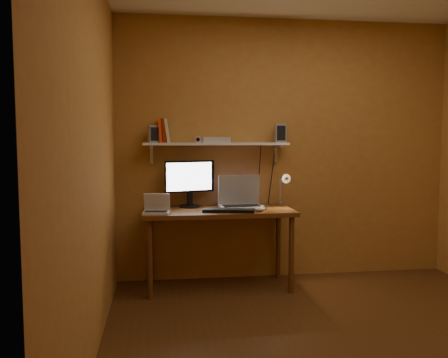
{
  "coord_description": "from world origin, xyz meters",
  "views": [
    {
      "loc": [
        -1.28,
        -3.08,
        1.42
      ],
      "look_at": [
        -0.69,
        1.18,
        1.05
      ],
      "focal_mm": 38.0,
      "sensor_mm": 36.0,
      "label": 1
    }
  ],
  "objects": [
    {
      "name": "room",
      "position": [
        0.0,
        0.0,
        1.3
      ],
      "size": [
        3.44,
        3.24,
        2.64
      ],
      "color": "#522C15",
      "rests_on": "ground"
    },
    {
      "name": "wall_shelf",
      "position": [
        -0.73,
        1.47,
        1.36
      ],
      "size": [
        1.4,
        0.25,
        0.21
      ],
      "color": "white",
      "rests_on": "room"
    },
    {
      "name": "desk",
      "position": [
        -0.73,
        1.28,
        0.66
      ],
      "size": [
        1.4,
        0.6,
        0.75
      ],
      "color": "brown",
      "rests_on": "ground"
    },
    {
      "name": "laptop",
      "position": [
        -0.5,
        1.4,
        0.83
      ],
      "size": [
        0.42,
        0.31,
        0.31
      ],
      "rotation": [
        0.0,
        0.0,
        0.04
      ],
      "color": "gray",
      "rests_on": "desk"
    },
    {
      "name": "monitor",
      "position": [
        -0.99,
        1.47,
        1.0
      ],
      "size": [
        0.49,
        0.27,
        0.45
      ],
      "rotation": [
        0.0,
        0.0,
        0.3
      ],
      "color": "black",
      "rests_on": "desk"
    },
    {
      "name": "router",
      "position": [
        -0.75,
        1.48,
        1.4
      ],
      "size": [
        0.36,
        0.27,
        0.06
      ],
      "primitive_type": "cube",
      "rotation": [
        0.0,
        0.0,
        -0.16
      ],
      "color": "silver",
      "rests_on": "wall_shelf"
    },
    {
      "name": "keyboard",
      "position": [
        -0.65,
        1.13,
        0.76
      ],
      "size": [
        0.49,
        0.26,
        0.02
      ],
      "primitive_type": "cube",
      "rotation": [
        0.0,
        0.0,
        -0.22
      ],
      "color": "black",
      "rests_on": "desk"
    },
    {
      "name": "mouse",
      "position": [
        -0.37,
        1.13,
        0.77
      ],
      "size": [
        0.11,
        0.09,
        0.03
      ],
      "primitive_type": "ellipsoid",
      "rotation": [
        0.0,
        0.0,
        -0.28
      ],
      "color": "silver",
      "rests_on": "desk"
    },
    {
      "name": "netbook",
      "position": [
        -1.31,
        1.13,
        0.8
      ],
      "size": [
        0.25,
        0.19,
        0.18
      ],
      "rotation": [
        0.0,
        0.0,
        -0.12
      ],
      "color": "silver",
      "rests_on": "desk"
    },
    {
      "name": "shelf_camera",
      "position": [
        -0.9,
        1.41,
        1.4
      ],
      "size": [
        0.1,
        0.06,
        0.06
      ],
      "color": "silver",
      "rests_on": "wall_shelf"
    },
    {
      "name": "speaker_left",
      "position": [
        -1.33,
        1.47,
        1.46
      ],
      "size": [
        0.11,
        0.11,
        0.16
      ],
      "primitive_type": "cube",
      "rotation": [
        0.0,
        0.0,
        0.3
      ],
      "color": "gray",
      "rests_on": "wall_shelf"
    },
    {
      "name": "speaker_right",
      "position": [
        -0.09,
        1.48,
        1.47
      ],
      "size": [
        0.11,
        0.11,
        0.18
      ],
      "primitive_type": "cube",
      "rotation": [
        0.0,
        0.0,
        -0.1
      ],
      "color": "gray",
      "rests_on": "wall_shelf"
    },
    {
      "name": "books",
      "position": [
        -1.23,
        1.49,
        1.49
      ],
      "size": [
        0.12,
        0.16,
        0.23
      ],
      "color": "red",
      "rests_on": "wall_shelf"
    },
    {
      "name": "desk_lamp",
      "position": [
        -0.07,
        1.41,
        0.96
      ],
      "size": [
        0.09,
        0.23,
        0.38
      ],
      "color": "silver",
      "rests_on": "desk"
    }
  ]
}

